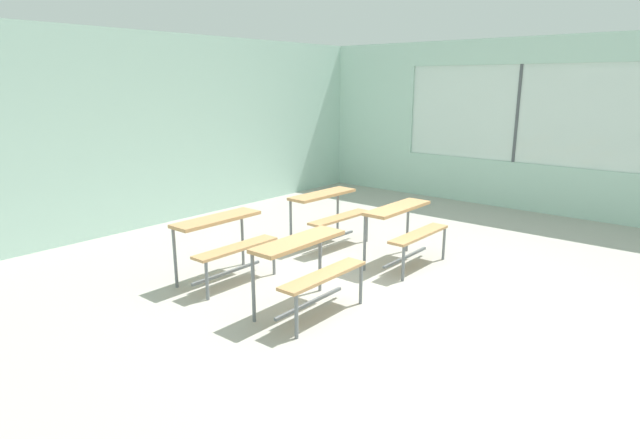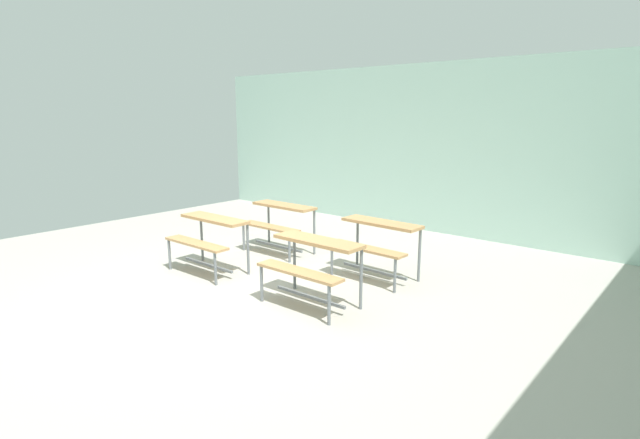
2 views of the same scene
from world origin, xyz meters
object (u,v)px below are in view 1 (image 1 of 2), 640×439
desk_bench_r1c1 (329,206)px  desk_bench_r0c0 (307,259)px  desk_bench_r1c0 (224,234)px  desk_bench_r0c1 (405,222)px

desk_bench_r1c1 → desk_bench_r0c0: bearing=-144.4°
desk_bench_r0c0 → desk_bench_r1c0: (0.04, 1.31, 0.00)m
desk_bench_r1c0 → desk_bench_r1c1: 1.84m
desk_bench_r0c1 → desk_bench_r1c0: 2.23m
desk_bench_r1c0 → desk_bench_r0c0: bearing=-91.6°
desk_bench_r0c1 → desk_bench_r1c1: 1.25m
desk_bench_r0c0 → desk_bench_r0c1: bearing=-0.4°
desk_bench_r0c1 → desk_bench_r1c0: (-1.81, 1.30, 0.00)m
desk_bench_r0c1 → desk_bench_r1c0: size_ratio=1.00×
desk_bench_r0c1 → desk_bench_r1c1: same height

